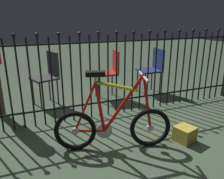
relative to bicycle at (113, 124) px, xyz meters
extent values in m
plane|color=#3F503B|center=(0.31, 0.23, -0.30)|extent=(20.00, 20.00, 0.00)
cylinder|color=black|center=(-1.05, 0.88, 0.30)|extent=(0.02, 0.02, 1.19)
cylinder|color=black|center=(-0.92, 0.88, 0.30)|extent=(0.02, 0.02, 1.19)
sphere|color=black|center=(-0.92, 0.88, 0.92)|extent=(0.05, 0.05, 0.05)
cylinder|color=black|center=(-0.78, 0.88, 0.30)|extent=(0.02, 0.02, 1.19)
cylinder|color=black|center=(-0.65, 0.88, 0.30)|extent=(0.02, 0.02, 1.19)
sphere|color=black|center=(-0.65, 0.88, 0.92)|extent=(0.05, 0.05, 0.05)
cylinder|color=black|center=(-0.52, 0.88, 0.30)|extent=(0.02, 0.02, 1.19)
cylinder|color=black|center=(-0.39, 0.88, 0.30)|extent=(0.02, 0.02, 1.19)
sphere|color=black|center=(-0.39, 0.88, 0.92)|extent=(0.05, 0.05, 0.05)
cylinder|color=black|center=(-0.26, 0.88, 0.30)|extent=(0.02, 0.02, 1.19)
cylinder|color=black|center=(-0.12, 0.88, 0.30)|extent=(0.02, 0.02, 1.19)
sphere|color=black|center=(-0.12, 0.88, 0.92)|extent=(0.05, 0.05, 0.05)
cylinder|color=black|center=(0.01, 0.88, 0.30)|extent=(0.02, 0.02, 1.19)
cylinder|color=black|center=(0.14, 0.88, 0.30)|extent=(0.02, 0.02, 1.19)
sphere|color=black|center=(0.14, 0.88, 0.92)|extent=(0.05, 0.05, 0.05)
cylinder|color=black|center=(0.27, 0.88, 0.30)|extent=(0.02, 0.02, 1.19)
cylinder|color=black|center=(0.41, 0.88, 0.30)|extent=(0.02, 0.02, 1.19)
sphere|color=black|center=(0.41, 0.88, 0.92)|extent=(0.05, 0.05, 0.05)
cylinder|color=black|center=(0.54, 0.88, 0.30)|extent=(0.02, 0.02, 1.19)
cylinder|color=black|center=(0.67, 0.88, 0.30)|extent=(0.02, 0.02, 1.19)
sphere|color=black|center=(0.67, 0.88, 0.92)|extent=(0.05, 0.05, 0.05)
cylinder|color=black|center=(0.80, 0.88, 0.30)|extent=(0.02, 0.02, 1.19)
cylinder|color=black|center=(0.94, 0.88, 0.30)|extent=(0.02, 0.02, 1.19)
sphere|color=black|center=(0.94, 0.88, 0.92)|extent=(0.05, 0.05, 0.05)
cylinder|color=black|center=(1.07, 0.88, 0.30)|extent=(0.02, 0.02, 1.19)
cylinder|color=black|center=(1.20, 0.88, 0.30)|extent=(0.02, 0.02, 1.19)
sphere|color=black|center=(1.20, 0.88, 0.92)|extent=(0.05, 0.05, 0.05)
cylinder|color=black|center=(1.33, 0.88, 0.30)|extent=(0.02, 0.02, 1.19)
cylinder|color=black|center=(1.46, 0.88, 0.30)|extent=(0.02, 0.02, 1.19)
sphere|color=black|center=(1.46, 0.88, 0.92)|extent=(0.05, 0.05, 0.05)
cylinder|color=black|center=(1.60, 0.88, 0.30)|extent=(0.02, 0.02, 1.19)
cylinder|color=black|center=(1.73, 0.88, 0.30)|extent=(0.02, 0.02, 1.19)
sphere|color=black|center=(1.73, 0.88, 0.92)|extent=(0.05, 0.05, 0.05)
cylinder|color=black|center=(1.86, 0.88, 0.30)|extent=(0.02, 0.02, 1.19)
cylinder|color=black|center=(1.99, 0.88, 0.30)|extent=(0.02, 0.02, 1.19)
sphere|color=black|center=(1.99, 0.88, 0.92)|extent=(0.05, 0.05, 0.05)
cylinder|color=black|center=(2.13, 0.88, 0.30)|extent=(0.02, 0.02, 1.19)
cylinder|color=black|center=(2.26, 0.88, 0.30)|extent=(0.02, 0.02, 1.19)
sphere|color=black|center=(2.26, 0.88, 0.92)|extent=(0.05, 0.05, 0.05)
cylinder|color=black|center=(2.39, 0.88, 0.30)|extent=(0.02, 0.02, 1.19)
cylinder|color=black|center=(0.31, 0.88, -0.08)|extent=(4.57, 0.03, 0.03)
cylinder|color=black|center=(0.31, 0.88, 0.80)|extent=(4.57, 0.03, 0.03)
torus|color=black|center=(-0.40, 0.12, -0.07)|extent=(0.46, 0.18, 0.46)
cylinder|color=silver|center=(-0.40, 0.12, -0.07)|extent=(0.08, 0.05, 0.07)
torus|color=black|center=(0.40, -0.12, -0.07)|extent=(0.46, 0.18, 0.46)
cylinder|color=silver|center=(0.40, -0.12, -0.07)|extent=(0.08, 0.05, 0.07)
cylinder|color=red|center=(0.11, -0.03, 0.24)|extent=(0.44, 0.16, 0.65)
cylinder|color=yellow|center=(0.03, -0.01, 0.43)|extent=(0.44, 0.16, 0.14)
cylinder|color=red|center=(-0.13, 0.04, 0.20)|extent=(0.12, 0.07, 0.57)
cylinder|color=red|center=(-0.25, 0.07, -0.07)|extent=(0.31, 0.12, 0.04)
cylinder|color=red|center=(-0.29, 0.08, 0.21)|extent=(0.25, 0.10, 0.56)
cylinder|color=red|center=(0.36, -0.11, 0.24)|extent=(0.13, 0.07, 0.62)
cylinder|color=silver|center=(0.31, -0.09, 0.54)|extent=(0.03, 0.03, 0.02)
cylinder|color=silver|center=(0.31, -0.09, 0.53)|extent=(0.14, 0.39, 0.03)
cylinder|color=silver|center=(-0.17, 0.05, 0.52)|extent=(0.03, 0.03, 0.07)
cube|color=black|center=(-0.17, 0.05, 0.57)|extent=(0.22, 0.14, 0.05)
cylinder|color=silver|center=(-0.09, 0.03, -0.08)|extent=(0.18, 0.06, 0.18)
cylinder|color=black|center=(1.20, 1.39, -0.08)|extent=(0.02, 0.02, 0.43)
cylinder|color=black|center=(1.20, 1.71, -0.08)|extent=(0.02, 0.02, 0.43)
cylinder|color=black|center=(1.51, 1.38, -0.08)|extent=(0.02, 0.02, 0.43)
cylinder|color=black|center=(1.52, 1.70, -0.08)|extent=(0.02, 0.02, 0.43)
cube|color=navy|center=(1.36, 1.55, 0.15)|extent=(0.41, 0.41, 0.03)
cube|color=navy|center=(1.55, 1.54, 0.37)|extent=(0.04, 0.38, 0.38)
cylinder|color=black|center=(-0.65, 1.46, -0.08)|extent=(0.02, 0.02, 0.44)
cylinder|color=black|center=(-0.75, 1.74, -0.08)|extent=(0.02, 0.02, 0.44)
cylinder|color=black|center=(-0.37, 1.56, -0.08)|extent=(0.02, 0.02, 0.44)
cylinder|color=black|center=(-0.47, 1.85, -0.08)|extent=(0.02, 0.02, 0.44)
cube|color=#2D2D33|center=(-0.56, 1.65, 0.16)|extent=(0.48, 0.48, 0.03)
cube|color=#2D2D33|center=(-0.39, 1.71, 0.39)|extent=(0.15, 0.35, 0.39)
cylinder|color=black|center=(0.31, 1.44, -0.07)|extent=(0.02, 0.02, 0.46)
cylinder|color=black|center=(0.36, 1.75, -0.07)|extent=(0.02, 0.02, 0.46)
cylinder|color=black|center=(0.62, 1.40, -0.07)|extent=(0.02, 0.02, 0.46)
cylinder|color=black|center=(0.67, 1.71, -0.07)|extent=(0.02, 0.02, 0.46)
cube|color=#A51E19|center=(0.49, 1.57, 0.18)|extent=(0.44, 0.44, 0.03)
cube|color=#A51E19|center=(0.67, 1.55, 0.38)|extent=(0.08, 0.37, 0.37)
cube|color=#B29933|center=(0.85, -0.18, -0.21)|extent=(0.26, 0.26, 0.18)
camera|label=1|loc=(-0.84, -2.09, 1.13)|focal=36.22mm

